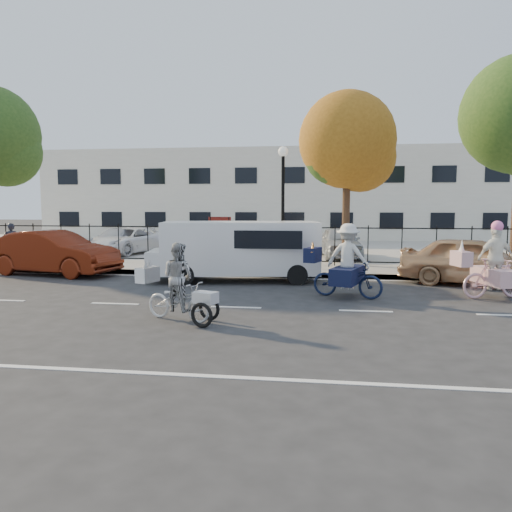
% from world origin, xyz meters
% --- Properties ---
extents(ground, '(120.00, 120.00, 0.00)m').
position_xyz_m(ground, '(0.00, 0.00, 0.00)').
color(ground, '#333334').
extents(road_markings, '(60.00, 9.52, 0.01)m').
position_xyz_m(road_markings, '(0.00, 0.00, 0.01)').
color(road_markings, silver).
rests_on(road_markings, ground).
extents(curb, '(60.00, 0.10, 0.15)m').
position_xyz_m(curb, '(0.00, 5.05, 0.07)').
color(curb, '#A8A399').
rests_on(curb, ground).
extents(sidewalk, '(60.00, 2.20, 0.15)m').
position_xyz_m(sidewalk, '(0.00, 6.10, 0.07)').
color(sidewalk, '#A8A399').
rests_on(sidewalk, ground).
extents(parking_lot, '(60.00, 15.60, 0.15)m').
position_xyz_m(parking_lot, '(0.00, 15.00, 0.07)').
color(parking_lot, '#A8A399').
rests_on(parking_lot, ground).
extents(iron_fence, '(58.00, 0.06, 1.50)m').
position_xyz_m(iron_fence, '(0.00, 7.20, 0.90)').
color(iron_fence, black).
rests_on(iron_fence, sidewalk).
extents(building, '(34.00, 10.00, 6.00)m').
position_xyz_m(building, '(0.00, 25.00, 3.00)').
color(building, silver).
rests_on(building, ground).
extents(lamppost, '(0.36, 0.36, 4.33)m').
position_xyz_m(lamppost, '(0.50, 6.80, 3.11)').
color(lamppost, black).
rests_on(lamppost, sidewalk).
extents(street_sign, '(0.85, 0.06, 1.80)m').
position_xyz_m(street_sign, '(-1.85, 6.80, 1.42)').
color(street_sign, black).
rests_on(street_sign, sidewalk).
extents(zebra_trike, '(1.89, 1.26, 1.64)m').
position_xyz_m(zebra_trike, '(-0.95, -1.45, 0.63)').
color(zebra_trike, silver).
rests_on(zebra_trike, ground).
extents(unicorn_bike, '(2.04, 1.46, 2.01)m').
position_xyz_m(unicorn_bike, '(6.36, 2.04, 0.74)').
color(unicorn_bike, '#F5BAC4').
rests_on(unicorn_bike, ground).
extents(bull_bike, '(2.14, 1.51, 1.93)m').
position_xyz_m(bull_bike, '(2.62, 1.66, 0.77)').
color(bull_bike, '#101A38').
rests_on(bull_bike, ground).
extents(white_van, '(5.50, 2.50, 1.87)m').
position_xyz_m(white_van, '(-0.66, 3.99, 1.04)').
color(white_van, white).
rests_on(white_van, ground).
extents(red_sedan, '(4.82, 2.45, 1.51)m').
position_xyz_m(red_sedan, '(-7.19, 4.50, 0.76)').
color(red_sedan, '#5C1A0A').
rests_on(red_sedan, ground).
extents(gold_sedan, '(4.61, 2.98, 1.46)m').
position_xyz_m(gold_sedan, '(6.47, 4.21, 0.73)').
color(gold_sedan, tan).
rests_on(gold_sedan, ground).
extents(pedestrian, '(0.67, 0.62, 1.53)m').
position_xyz_m(pedestrian, '(-10.15, 6.56, 0.92)').
color(pedestrian, black).
rests_on(pedestrian, sidewalk).
extents(lot_car_a, '(2.54, 4.32, 1.18)m').
position_xyz_m(lot_car_a, '(-7.46, 10.53, 0.74)').
color(lot_car_a, '#B5B8BE').
rests_on(lot_car_a, parking_lot).
extents(lot_car_b, '(3.14, 4.67, 1.19)m').
position_xyz_m(lot_car_b, '(-6.93, 10.44, 0.74)').
color(lot_car_b, white).
rests_on(lot_car_b, parking_lot).
extents(lot_car_d, '(2.01, 4.00, 1.31)m').
position_xyz_m(lot_car_d, '(2.65, 10.15, 0.80)').
color(lot_car_d, '#AAAEB2').
rests_on(lot_car_d, parking_lot).
extents(tree_mid, '(3.60, 3.58, 6.56)m').
position_xyz_m(tree_mid, '(2.94, 7.67, 4.59)').
color(tree_mid, '#442D1D').
rests_on(tree_mid, ground).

